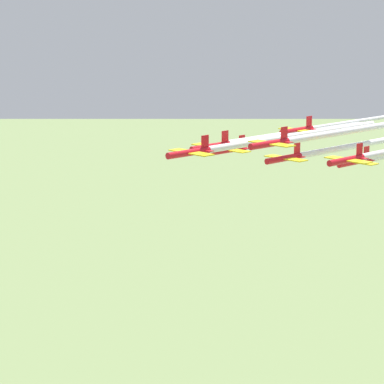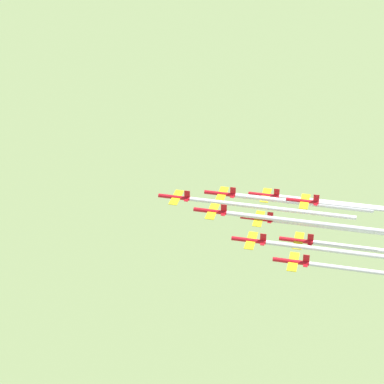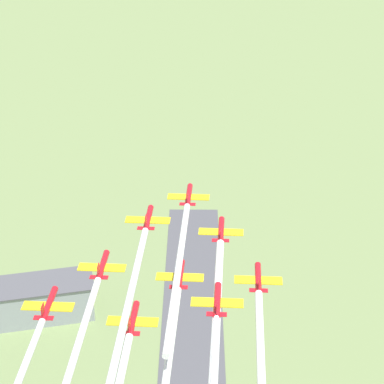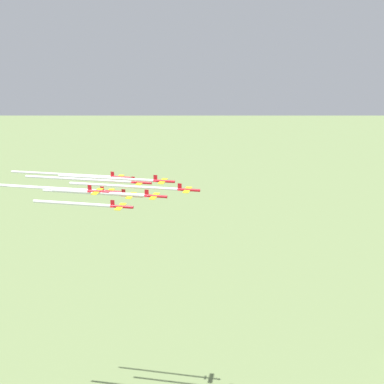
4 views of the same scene
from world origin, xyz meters
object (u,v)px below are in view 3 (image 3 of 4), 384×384
(jet_6, at_px, (48,305))
(jet_7, at_px, (133,320))
(jet_8, at_px, (217,301))
(jet_2, at_px, (221,231))
(jet_5, at_px, (258,279))
(jet_4, at_px, (180,276))
(hangar, at_px, (44,299))
(jet_0, at_px, (189,196))
(jet_1, at_px, (148,219))
(jet_3, at_px, (102,267))

(jet_6, bearing_deg, jet_7, 0.00)
(jet_6, bearing_deg, jet_8, 0.00)
(jet_7, bearing_deg, jet_2, 59.53)
(jet_5, height_order, jet_8, jet_8)
(jet_4, distance_m, jet_6, 21.44)
(hangar, xyz_separation_m, jet_4, (-23.37, 140.53, 97.59))
(jet_2, xyz_separation_m, jet_7, (17.83, 16.78, -3.43))
(jet_0, height_order, jet_1, jet_1)
(hangar, distance_m, jet_5, 177.46)
(hangar, xyz_separation_m, jet_8, (-26.37, 152.40, 100.46))
(jet_8, bearing_deg, jet_5, 59.53)
(jet_6, xyz_separation_m, jet_8, (-23.84, 6.96, 1.76))
(jet_1, bearing_deg, hangar, 115.27)
(jet_3, bearing_deg, jet_7, -59.53)
(jet_0, distance_m, jet_1, 12.28)
(jet_1, height_order, jet_7, jet_1)
(jet_0, relative_size, jet_4, 1.00)
(jet_0, distance_m, jet_2, 12.29)
(jet_0, distance_m, jet_3, 24.58)
(jet_5, relative_size, jet_7, 1.00)
(jet_2, height_order, jet_3, jet_2)
(jet_6, bearing_deg, jet_4, 29.54)
(jet_4, height_order, jet_5, jet_4)
(jet_1, bearing_deg, jet_7, -90.00)
(jet_8, bearing_deg, jet_0, 101.09)
(jet_5, xyz_separation_m, jet_7, (20.84, 4.91, -0.97))
(jet_8, bearing_deg, hangar, 116.09)
(jet_5, distance_m, jet_7, 21.43)
(jet_2, bearing_deg, jet_5, -59.53)
(hangar, distance_m, jet_3, 169.40)
(jet_1, distance_m, jet_4, 12.97)
(jet_3, relative_size, jet_6, 1.00)
(jet_3, height_order, jet_7, jet_3)
(jet_1, height_order, jet_3, jet_1)
(jet_1, xyz_separation_m, jet_6, (17.83, 16.78, -3.15))
(hangar, height_order, jet_1, jet_1)
(jet_0, height_order, jet_7, jet_0)
(jet_0, relative_size, jet_3, 1.00)
(jet_0, xyz_separation_m, jet_3, (17.83, 16.78, -2.07))
(jet_3, distance_m, jet_6, 12.25)
(jet_0, relative_size, jet_6, 1.00)
(jet_2, bearing_deg, jet_8, -90.00)
(jet_0, relative_size, jet_2, 1.00)
(hangar, relative_size, jet_5, 4.66)
(jet_2, xyz_separation_m, jet_8, (5.91, 20.26, 0.50))
(hangar, height_order, jet_8, jet_8)
(jet_3, xyz_separation_m, jet_8, (-14.92, 15.35, 1.55))
(hangar, height_order, jet_2, jet_2)
(jet_7, bearing_deg, jet_0, 78.91)
(jet_3, bearing_deg, jet_1, 59.53)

